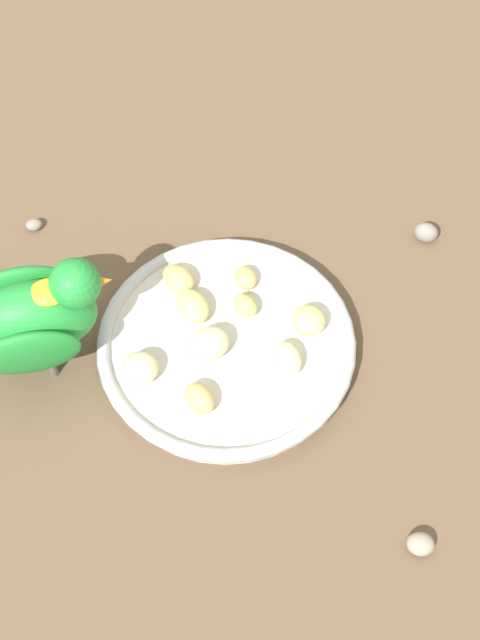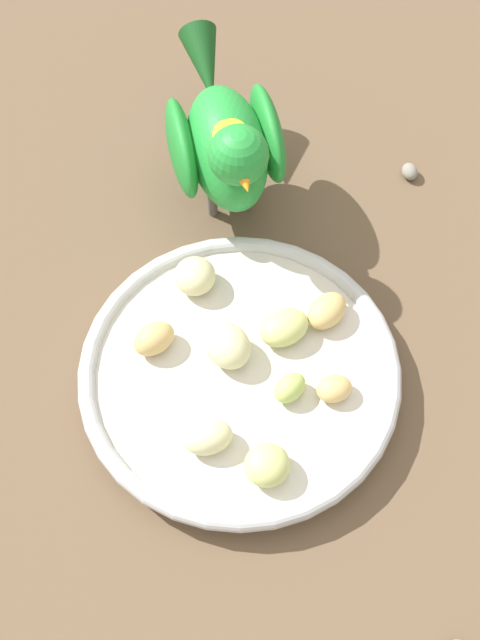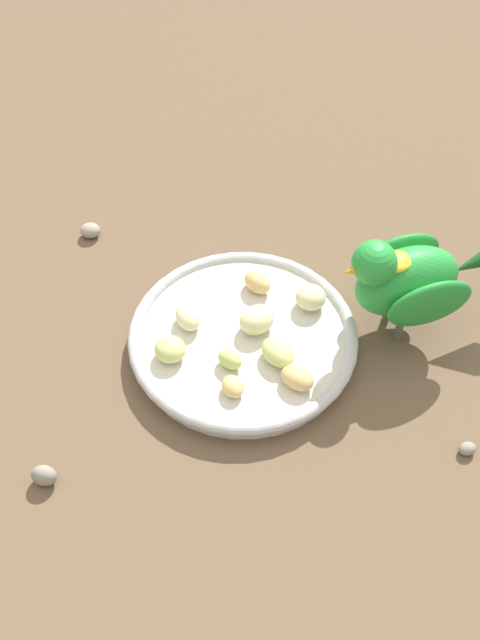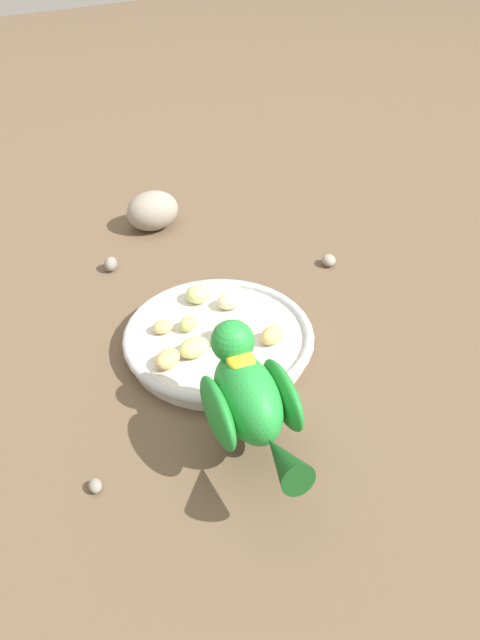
{
  "view_description": "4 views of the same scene",
  "coord_description": "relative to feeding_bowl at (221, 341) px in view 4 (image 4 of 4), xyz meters",
  "views": [
    {
      "loc": [
        -0.42,
        0.17,
        0.79
      ],
      "look_at": [
        0.03,
        -0.02,
        0.04
      ],
      "focal_mm": 54.65,
      "sensor_mm": 36.0,
      "label": 1
    },
    {
      "loc": [
        -0.09,
        -0.26,
        0.6
      ],
      "look_at": [
        0.03,
        0.02,
        0.06
      ],
      "focal_mm": 48.27,
      "sensor_mm": 36.0,
      "label": 2
    },
    {
      "loc": [
        0.46,
        -0.24,
        0.65
      ],
      "look_at": [
        0.01,
        0.0,
        0.04
      ],
      "focal_mm": 42.84,
      "sensor_mm": 36.0,
      "label": 3
    },
    {
      "loc": [
        0.31,
        0.53,
        0.52
      ],
      "look_at": [
        0.0,
        0.02,
        0.05
      ],
      "focal_mm": 34.78,
      "sensor_mm": 36.0,
      "label": 4
    }
  ],
  "objects": [
    {
      "name": "ground_plane",
      "position": [
        -0.02,
        -0.0,
        -0.01
      ],
      "size": [
        4.0,
        4.0,
        0.0
      ],
      "primitive_type": "plane",
      "color": "brown"
    },
    {
      "name": "feeding_bowl",
      "position": [
        0.0,
        0.0,
        0.0
      ],
      "size": [
        0.24,
        0.24,
        0.03
      ],
      "color": "beige",
      "rests_on": "ground_plane"
    },
    {
      "name": "apple_piece_0",
      "position": [
        -0.04,
        -0.05,
        0.02
      ],
      "size": [
        0.04,
        0.03,
        0.02
      ],
      "primitive_type": "ellipsoid",
      "rotation": [
        0.0,
        0.0,
        3.01
      ],
      "color": "beige",
      "rests_on": "feeding_bowl"
    },
    {
      "name": "apple_piece_1",
      "position": [
        -0.01,
        -0.08,
        0.02
      ],
      "size": [
        0.04,
        0.04,
        0.02
      ],
      "primitive_type": "ellipsoid",
      "rotation": [
        0.0,
        0.0,
        3.38
      ],
      "color": "#C6D17A",
      "rests_on": "feeding_bowl"
    },
    {
      "name": "apple_piece_2",
      "position": [
        -0.0,
        0.01,
        0.02
      ],
      "size": [
        0.04,
        0.04,
        0.03
      ],
      "primitive_type": "ellipsoid",
      "rotation": [
        0.0,
        0.0,
        1.74
      ],
      "color": "beige",
      "rests_on": "feeding_bowl"
    },
    {
      "name": "apple_piece_3",
      "position": [
        0.04,
        0.01,
        0.02
      ],
      "size": [
        0.04,
        0.03,
        0.02
      ],
      "primitive_type": "ellipsoid",
      "rotation": [
        0.0,
        0.0,
        0.11
      ],
      "color": "#C6D17A",
      "rests_on": "feeding_bowl"
    },
    {
      "name": "apple_piece_4",
      "position": [
        -0.05,
        0.04,
        0.02
      ],
      "size": [
        0.04,
        0.03,
        0.02
      ],
      "primitive_type": "ellipsoid",
      "rotation": [
        0.0,
        0.0,
        3.39
      ],
      "color": "tan",
      "rests_on": "feeding_bowl"
    },
    {
      "name": "apple_piece_5",
      "position": [
        0.03,
        -0.03,
        0.01
      ],
      "size": [
        0.03,
        0.03,
        0.02
      ],
      "primitive_type": "ellipsoid",
      "rotation": [
        0.0,
        0.0,
        0.39
      ],
      "color": "#B2CC66",
      "rests_on": "feeding_bowl"
    },
    {
      "name": "apple_piece_6",
      "position": [
        -0.0,
        0.08,
        0.02
      ],
      "size": [
        0.04,
        0.04,
        0.03
      ],
      "primitive_type": "ellipsoid",
      "rotation": [
        0.0,
        0.0,
        1.11
      ],
      "color": "beige",
      "rests_on": "feeding_bowl"
    },
    {
      "name": "apple_piece_7",
      "position": [
        0.06,
        -0.05,
        0.01
      ],
      "size": [
        0.03,
        0.02,
        0.02
      ],
      "primitive_type": "ellipsoid",
      "rotation": [
        0.0,
        0.0,
        6.18
      ],
      "color": "tan",
      "rests_on": "feeding_bowl"
    },
    {
      "name": "apple_piece_8",
      "position": [
        0.08,
        0.01,
        0.02
      ],
      "size": [
        0.04,
        0.04,
        0.02
      ],
      "primitive_type": "ellipsoid",
      "rotation": [
        0.0,
        0.0,
        0.43
      ],
      "color": "tan",
      "rests_on": "feeding_bowl"
    },
    {
      "name": "parrot",
      "position": [
        0.06,
        0.16,
        0.07
      ],
      "size": [
        0.11,
        0.2,
        0.14
      ],
      "rotation": [
        0.0,
        0.0,
        -1.75
      ],
      "color": "#59544C",
      "rests_on": "ground_plane"
    },
    {
      "name": "rock_large",
      "position": [
        -0.06,
        -0.33,
        0.02
      ],
      "size": [
        0.09,
        0.07,
        0.06
      ],
      "primitive_type": "ellipsoid",
      "rotation": [
        0.0,
        0.0,
        3.12
      ],
      "color": "gray",
      "rests_on": "ground_plane"
    },
    {
      "name": "pebble_0",
      "position": [
        -0.24,
        -0.08,
        -0.01
      ],
      "size": [
        0.03,
        0.03,
        0.02
      ],
      "primitive_type": "ellipsoid",
      "rotation": [
        0.0,
        0.0,
        4.25
      ],
      "color": "gray",
      "rests_on": "ground_plane"
    },
    {
      "name": "pebble_1",
      "position": [
        0.22,
        0.12,
        -0.01
      ],
      "size": [
        0.02,
        0.02,
        0.01
      ],
      "primitive_type": "ellipsoid",
      "rotation": [
        0.0,
        0.0,
        4.52
      ],
      "color": "gray",
      "rests_on": "ground_plane"
    },
    {
      "name": "pebble_2",
      "position": [
        0.05,
        -0.24,
        -0.0
      ],
      "size": [
        0.03,
        0.03,
        0.02
      ],
      "primitive_type": "ellipsoid",
      "rotation": [
        0.0,
        0.0,
        4.01
      ],
      "color": "gray",
      "rests_on": "ground_plane"
    }
  ]
}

